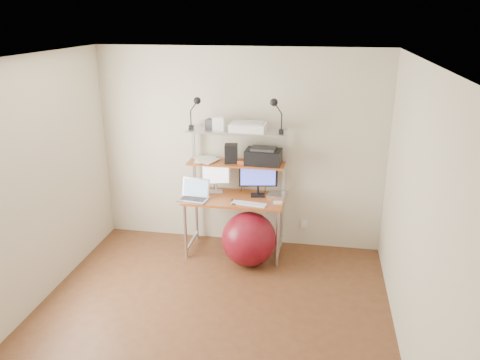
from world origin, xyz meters
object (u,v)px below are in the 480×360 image
object	(u,v)px
laptop	(195,195)
exercise_ball	(249,239)
monitor_black	(258,177)
monitor_silver	(216,176)
printer	(263,156)

from	to	relation	value
laptop	exercise_ball	distance (m)	0.84
laptop	exercise_ball	xyz separation A→B (m)	(0.69, -0.14, -0.46)
laptop	monitor_black	bearing A→B (deg)	25.45
exercise_ball	monitor_silver	bearing A→B (deg)	139.28
monitor_silver	monitor_black	distance (m)	0.54
monitor_black	exercise_ball	distance (m)	0.76
laptop	printer	world-z (taller)	printer
monitor_black	exercise_ball	size ratio (longest dim) A/B	0.72
laptop	printer	size ratio (longest dim) A/B	0.87
monitor_black	printer	bearing A→B (deg)	-6.08
printer	monitor_silver	bearing A→B (deg)	-179.92
monitor_black	exercise_ball	world-z (taller)	monitor_black
monitor_black	monitor_silver	bearing A→B (deg)	167.11
monitor_silver	exercise_ball	bearing A→B (deg)	-55.43
monitor_black	laptop	distance (m)	0.80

